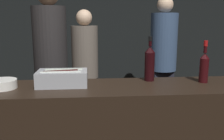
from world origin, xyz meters
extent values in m
cube|color=black|center=(0.00, 2.82, 1.40)|extent=(6.40, 0.06, 2.80)
cube|color=#9EA0A5|center=(-0.38, 0.32, 1.07)|extent=(0.38, 0.23, 0.11)
cylinder|color=#B2B7AD|center=(-0.38, 0.27, 1.10)|extent=(0.30, 0.08, 0.07)
cylinder|color=#380F0F|center=(-0.39, 0.32, 1.10)|extent=(0.26, 0.12, 0.07)
cylinder|color=#9EA899|center=(-0.37, 0.37, 1.10)|extent=(0.29, 0.08, 0.08)
cylinder|color=silver|center=(-0.81, 0.27, 1.05)|extent=(0.21, 0.21, 0.06)
cylinder|color=gray|center=(-0.81, 0.27, 1.08)|extent=(0.17, 0.17, 0.01)
cylinder|color=black|center=(0.74, 0.32, 1.11)|extent=(0.07, 0.07, 0.19)
cone|color=black|center=(0.74, 0.32, 1.23)|extent=(0.07, 0.07, 0.04)
cylinder|color=black|center=(0.74, 0.32, 1.30)|extent=(0.03, 0.03, 0.10)
cylinder|color=maroon|center=(0.74, 0.32, 1.33)|extent=(0.03, 0.03, 0.04)
cylinder|color=black|center=(0.32, 0.42, 1.13)|extent=(0.08, 0.08, 0.23)
cone|color=black|center=(0.32, 0.42, 1.27)|extent=(0.08, 0.08, 0.05)
cylinder|color=black|center=(0.32, 0.42, 1.34)|extent=(0.03, 0.03, 0.08)
cylinder|color=black|center=(0.32, 0.42, 1.36)|extent=(0.03, 0.03, 0.04)
cube|color=black|center=(-0.57, 1.02, 0.43)|extent=(0.26, 0.19, 0.87)
cylinder|color=black|center=(-0.57, 1.02, 1.25)|extent=(0.34, 0.34, 0.78)
cube|color=black|center=(-0.24, 1.78, 0.37)|extent=(0.26, 0.19, 0.74)
cylinder|color=#60564C|center=(-0.24, 1.78, 1.09)|extent=(0.35, 0.35, 0.69)
sphere|color=beige|center=(-0.24, 1.78, 1.54)|extent=(0.21, 0.21, 0.21)
cube|color=black|center=(0.82, 1.71, 0.42)|extent=(0.27, 0.20, 0.84)
cylinder|color=#334766|center=(0.82, 1.71, 1.22)|extent=(0.35, 0.35, 0.76)
sphere|color=beige|center=(0.82, 1.71, 1.70)|extent=(0.21, 0.21, 0.21)
camera|label=1|loc=(-0.16, -1.56, 1.51)|focal=40.00mm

